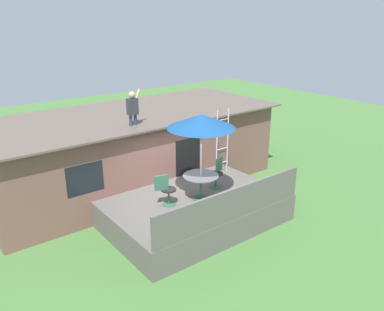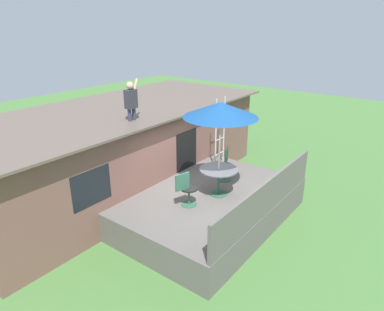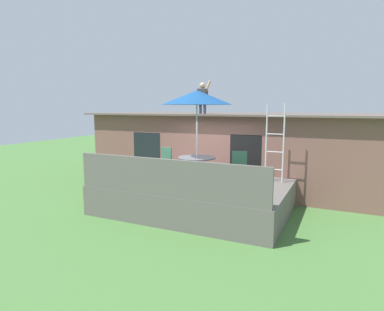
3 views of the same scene
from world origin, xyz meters
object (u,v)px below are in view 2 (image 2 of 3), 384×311
step_ladder (220,131)px  patio_chair_left (187,189)px  patio_table (219,174)px  patio_chair_right (225,164)px  person_figure (131,98)px  patio_umbrella (221,110)px

step_ladder → patio_chair_left: step_ladder is taller
patio_table → patio_chair_right: bearing=22.0°
person_figure → patio_chair_left: (-0.19, -2.02, -2.02)m
step_ladder → patio_chair_left: 3.07m
patio_table → patio_chair_right: patio_chair_right is taller
person_figure → patio_umbrella: bearing=-70.5°
step_ladder → patio_chair_left: (-2.87, -0.89, -0.64)m
patio_umbrella → person_figure: bearing=109.5°
person_figure → patio_chair_left: person_figure is taller
patio_umbrella → step_ladder: patio_umbrella is taller
patio_table → person_figure: size_ratio=0.94×
patio_umbrella → patio_chair_left: 2.16m
patio_table → patio_chair_right: 1.04m
step_ladder → patio_chair_right: bearing=-138.7°
patio_table → step_ladder: (1.87, 1.18, 0.51)m
patio_table → patio_umbrella: patio_umbrella is taller
patio_chair_left → patio_chair_right: bearing=19.1°
patio_umbrella → step_ladder: bearing=32.4°
patio_table → patio_chair_left: size_ratio=1.13×
step_ladder → person_figure: bearing=157.2°
patio_chair_right → patio_chair_left: bearing=-19.4°
patio_chair_left → patio_chair_right: same height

